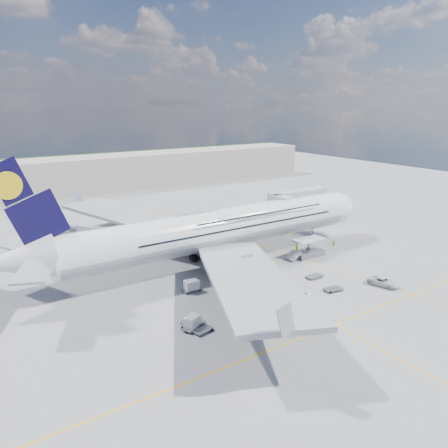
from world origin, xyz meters
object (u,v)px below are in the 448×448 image
jet_bridge (296,200)px  cone_wing_left_inner (120,243)px  cargo_loader (308,250)px  baggage_tug (303,298)px  cone_wing_right_outer (276,330)px  dolly_row_a (193,322)px  dolly_row_b (192,286)px  dolly_nose_far (314,276)px  dolly_nose_near (333,289)px  crew_tug (289,285)px  dolly_back (192,322)px  airliner (220,228)px  cone_nose (366,235)px  crew_nose (294,233)px  crew_loader (334,244)px  dolly_row_c (203,330)px  crew_wing (212,275)px  crew_van (297,246)px  catering_truck_inner (111,234)px  cone_wing_right_inner (229,288)px  cone_wing_left_outer (118,243)px  service_van (384,282)px  catering_truck_outer (61,231)px

jet_bridge → cone_wing_left_inner: (-41.99, 10.60, -6.61)m
cargo_loader → baggage_tug: 21.58m
cone_wing_right_outer → dolly_row_a: bearing=135.7°
dolly_row_b → dolly_nose_far: dolly_row_b is taller
dolly_nose_near → crew_tug: size_ratio=1.79×
dolly_row_b → dolly_back: size_ratio=0.92×
airliner → cone_nose: airliner is taller
crew_nose → crew_tug: 30.67m
crew_loader → cone_nose: bearing=53.0°
dolly_nose_near → dolly_row_c: bearing=-172.0°
cargo_loader → dolly_nose_far: 11.41m
dolly_row_b → cone_wing_left_inner: size_ratio=6.19×
crew_wing → crew_van: crew_van is taller
cargo_loader → catering_truck_inner: 43.32m
dolly_nose_far → cone_wing_right_outer: size_ratio=6.40×
dolly_row_b → crew_loader: bearing=7.6°
catering_truck_inner → crew_wing: 31.76m
crew_nose → airliner: bearing=177.7°
airliner → dolly_row_b: 15.74m
dolly_nose_far → cone_wing_left_inner: cone_wing_left_inner is taller
catering_truck_inner → cone_wing_right_inner: size_ratio=12.53×
cone_wing_left_outer → dolly_nose_near: bearing=-64.7°
service_van → crew_van: crew_van is taller
crew_van → catering_truck_outer: bearing=24.0°
catering_truck_inner → service_van: 57.81m
dolly_nose_far → service_van: 11.62m
cargo_loader → dolly_row_b: cargo_loader is taller
airliner → cone_wing_right_outer: bearing=-107.5°
baggage_tug → catering_truck_outer: 59.62m
dolly_row_b → dolly_nose_near: 23.48m
crew_nose → baggage_tug: bearing=-143.5°
catering_truck_outer → crew_loader: 61.33m
dolly_nose_near → service_van: bearing=-12.2°
cone_wing_right_outer → dolly_nose_far: bearing=31.2°
catering_truck_outer → cone_wing_right_inner: 47.52m
dolly_back → cone_nose: dolly_back is taller
dolly_row_c → dolly_back: size_ratio=0.90×
crew_wing → cone_nose: size_ratio=3.64×
crew_loader → crew_wing: size_ratio=0.80×
catering_truck_inner → dolly_row_a: bearing=-101.7°
dolly_nose_far → catering_truck_inner: (-22.98, 40.19, 1.59)m
cone_wing_right_inner → cone_wing_right_outer: (-2.68, -15.26, -0.04)m
dolly_back → catering_truck_outer: 53.01m
dolly_back → cone_nose: (55.53, 15.55, -0.76)m
cone_nose → dolly_nose_near: bearing=-149.6°
cone_wing_left_outer → dolly_row_b: bearing=-88.0°
airliner → crew_loader: airliner is taller
jet_bridge → cone_wing_left_inner: bearing=165.8°
crew_nose → crew_tug: size_ratio=0.93×
airliner → crew_wing: airliner is taller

